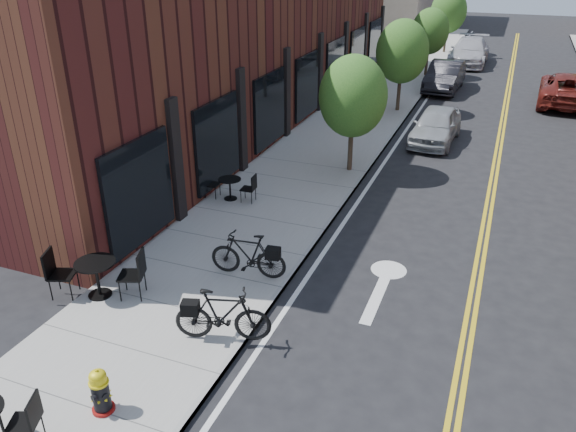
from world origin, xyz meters
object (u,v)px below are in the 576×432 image
at_px(bistro_set_b, 97,274).
at_px(parked_car_c, 469,51).
at_px(fire_hydrant, 100,391).
at_px(parked_car_far, 568,89).
at_px(parked_car_a, 436,125).
at_px(bistro_set_c, 230,186).
at_px(bicycle_left, 248,255).
at_px(parked_car_b, 445,76).
at_px(bicycle_right, 223,315).

distance_m(bistro_set_b, parked_car_c, 30.40).
xyz_separation_m(fire_hydrant, parked_car_far, (8.02, 24.28, 0.23)).
height_order(fire_hydrant, parked_car_a, parked_car_a).
distance_m(bistro_set_c, parked_car_a, 9.35).
bearing_deg(parked_car_far, parked_car_c, -55.17).
relative_size(bicycle_left, bistro_set_b, 0.87).
relative_size(parked_car_a, parked_car_far, 0.72).
xyz_separation_m(parked_car_b, parked_car_far, (5.83, -0.76, 0.02)).
bearing_deg(parked_car_c, parked_car_a, -88.92).
bearing_deg(parked_car_a, bistro_set_b, -108.26).
relative_size(bicycle_right, parked_car_b, 0.42).
bearing_deg(parked_car_a, parked_car_far, 60.41).
bearing_deg(bicycle_left, fire_hydrant, -12.13).
bearing_deg(bistro_set_c, parked_car_c, 75.33).
relative_size(bistro_set_b, parked_car_far, 0.38).
bearing_deg(bicycle_right, bistro_set_b, 66.89).
bearing_deg(bicycle_right, bicycle_left, -3.59).
bearing_deg(fire_hydrant, parked_car_a, 101.00).
height_order(bicycle_left, parked_car_far, parked_car_far).
distance_m(fire_hydrant, bicycle_right, 2.57).
relative_size(bistro_set_b, parked_car_c, 0.37).
bearing_deg(bistro_set_c, parked_car_b, 72.33).
bearing_deg(parked_car_b, bistro_set_b, -98.82).
height_order(bicycle_right, parked_car_far, parked_car_far).
relative_size(bicycle_left, bistro_set_c, 1.14).
distance_m(parked_car_b, parked_car_far, 5.88).
relative_size(bicycle_left, bicycle_right, 0.96).
bearing_deg(fire_hydrant, bistro_set_c, 123.98).
distance_m(bicycle_right, parked_car_a, 14.09).
distance_m(bistro_set_c, parked_car_b, 17.20).
distance_m(bicycle_left, parked_car_c, 28.15).
height_order(bistro_set_c, parked_car_b, parked_car_b).
bearing_deg(parked_car_c, bicycle_right, -93.13).
bearing_deg(parked_car_a, bistro_set_c, -118.57).
xyz_separation_m(fire_hydrant, bistro_set_c, (-1.86, 8.32, 0.02)).
bearing_deg(bistro_set_b, parked_car_c, 60.46).
bearing_deg(parked_car_b, bicycle_left, -92.53).
distance_m(bicycle_right, parked_car_b, 22.70).
distance_m(fire_hydrant, parked_car_c, 32.82).
relative_size(bistro_set_b, bistro_set_c, 1.30).
xyz_separation_m(bicycle_right, parked_car_c, (1.71, 30.34, 0.12)).
xyz_separation_m(fire_hydrant, bistro_set_b, (-2.21, 2.72, 0.14)).
xyz_separation_m(bicycle_right, parked_car_b, (1.19, 22.67, 0.06)).
bearing_deg(bistro_set_b, bicycle_left, 15.72).
distance_m(bistro_set_b, parked_car_b, 22.75).
xyz_separation_m(bicycle_left, bistro_set_c, (-2.32, 3.67, -0.12)).
height_order(bicycle_right, parked_car_b, parked_car_b).
distance_m(parked_car_a, parked_car_c, 16.40).
xyz_separation_m(parked_car_a, parked_car_b, (-0.80, 8.73, 0.07)).
relative_size(bicycle_right, bistro_set_b, 0.91).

